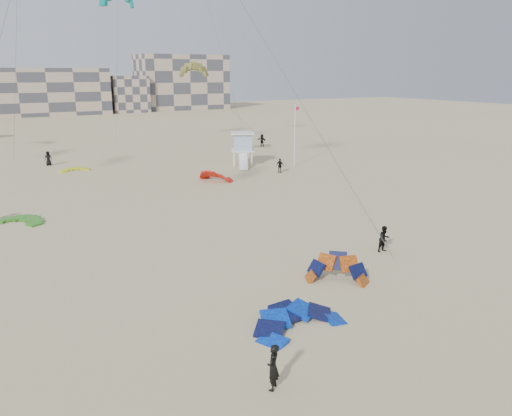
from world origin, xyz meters
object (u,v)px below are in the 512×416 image
kite_ground_blue (298,326)px  lifeguard_tower_near (243,149)px  kitesurfer_main (273,367)px  kite_ground_orange (336,281)px

kite_ground_blue → lifeguard_tower_near: lifeguard_tower_near is taller
kite_ground_blue → kitesurfer_main: size_ratio=2.47×
kite_ground_blue → kite_ground_orange: (4.63, 3.14, 0.00)m
kite_ground_blue → kitesurfer_main: bearing=-140.6°
kite_ground_blue → lifeguard_tower_near: bearing=60.1°
kitesurfer_main → lifeguard_tower_near: 44.63m
kite_ground_blue → lifeguard_tower_near: (16.74, 36.53, 1.95)m
kitesurfer_main → lifeguard_tower_near: bearing=-160.2°
kite_ground_blue → kite_ground_orange: 5.60m
kite_ground_blue → kitesurfer_main: kitesurfer_main is taller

